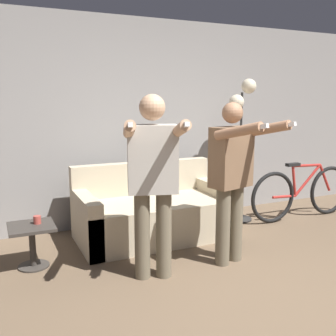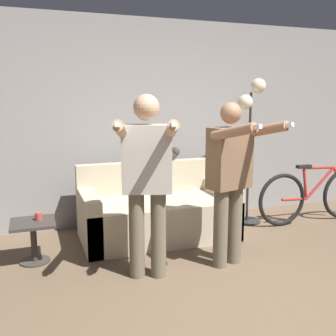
# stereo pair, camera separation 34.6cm
# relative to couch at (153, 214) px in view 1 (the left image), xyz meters

# --- Properties ---
(ground_plane) EXTENTS (16.00, 16.00, 0.00)m
(ground_plane) POSITION_rel_couch_xyz_m (0.28, -2.10, -0.28)
(ground_plane) COLOR brown
(wall_back) EXTENTS (10.00, 0.05, 2.60)m
(wall_back) POSITION_rel_couch_xyz_m (0.28, 0.67, 1.02)
(wall_back) COLOR gray
(wall_back) RESTS_ON ground_plane
(couch) EXTENTS (1.76, 0.91, 0.84)m
(couch) POSITION_rel_couch_xyz_m (0.00, 0.00, 0.00)
(couch) COLOR beige
(couch) RESTS_ON ground_plane
(person_left) EXTENTS (0.63, 0.76, 1.65)m
(person_left) POSITION_rel_couch_xyz_m (-0.41, -0.99, 0.68)
(person_left) COLOR #6B604C
(person_left) RESTS_ON ground_plane
(person_right) EXTENTS (0.59, 0.75, 1.58)m
(person_right) POSITION_rel_couch_xyz_m (0.41, -0.99, 0.63)
(person_right) COLOR #6B604C
(person_right) RESTS_ON ground_plane
(cat) EXTENTS (0.47, 0.14, 0.17)m
(cat) POSITION_rel_couch_xyz_m (0.23, 0.35, 0.63)
(cat) COLOR #3D3833
(cat) RESTS_ON couch
(floor_lamp) EXTENTS (0.37, 0.36, 1.86)m
(floor_lamp) POSITION_rel_couch_xyz_m (1.30, 0.14, 1.07)
(floor_lamp) COLOR black
(floor_lamp) RESTS_ON ground_plane
(side_table) EXTENTS (0.42, 0.42, 0.42)m
(side_table) POSITION_rel_couch_xyz_m (-1.38, -0.29, 0.02)
(side_table) COLOR #38332D
(side_table) RESTS_ON ground_plane
(cup) EXTENTS (0.07, 0.07, 0.08)m
(cup) POSITION_rel_couch_xyz_m (-1.32, -0.27, 0.18)
(cup) COLOR #B7473D
(cup) RESTS_ON side_table
(bicycle) EXTENTS (1.67, 0.07, 0.77)m
(bicycle) POSITION_rel_couch_xyz_m (2.11, -0.15, 0.08)
(bicycle) COLOR black
(bicycle) RESTS_ON ground_plane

